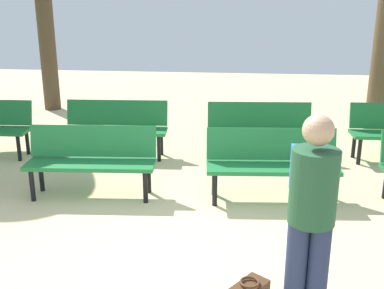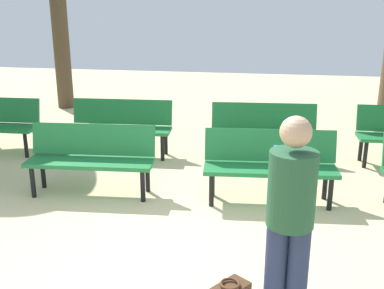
{
  "view_description": "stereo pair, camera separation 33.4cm",
  "coord_description": "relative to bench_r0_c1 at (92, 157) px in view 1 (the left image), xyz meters",
  "views": [
    {
      "loc": [
        0.65,
        -3.8,
        2.39
      ],
      "look_at": [
        0.0,
        2.03,
        0.55
      ],
      "focal_mm": 43.42,
      "sensor_mm": 36.0,
      "label": 1
    },
    {
      "loc": [
        0.98,
        -3.76,
        2.39
      ],
      "look_at": [
        0.0,
        2.03,
        0.55
      ],
      "focal_mm": 43.42,
      "sensor_mm": 36.0,
      "label": 2
    }
  ],
  "objects": [
    {
      "name": "bench_r1_c1",
      "position": [
        -0.11,
        1.54,
        0.0
      ],
      "size": [
        1.62,
        0.57,
        0.87
      ],
      "rotation": [
        0.0,
        0.0,
        0.06
      ],
      "color": "#1E7238",
      "rests_on": "ground_plane"
    },
    {
      "name": "bench_r0_c2",
      "position": [
        2.24,
        0.12,
        0.0
      ],
      "size": [
        1.64,
        0.62,
        0.87
      ],
      "rotation": [
        0.0,
        0.0,
        0.09
      ],
      "color": "#1E7238",
      "rests_on": "ground_plane"
    },
    {
      "name": "tree_0",
      "position": [
        -2.45,
        4.62,
        0.8
      ],
      "size": [
        0.36,
        0.36,
        2.62
      ],
      "color": "#4C3A28",
      "rests_on": "ground_plane"
    },
    {
      "name": "bench_r1_c2",
      "position": [
        2.13,
        1.64,
        0.0
      ],
      "size": [
        1.63,
        0.61,
        0.87
      ],
      "rotation": [
        0.0,
        0.0,
        0.08
      ],
      "color": "#1E7238",
      "rests_on": "ground_plane"
    },
    {
      "name": "tree_2",
      "position": [
        4.28,
        3.18,
        0.76
      ],
      "size": [
        0.4,
        0.4,
        2.52
      ],
      "color": "brown",
      "rests_on": "ground_plane"
    },
    {
      "name": "ground_plane",
      "position": [
        1.21,
        -1.52,
        -0.5
      ],
      "size": [
        24.0,
        24.0,
        0.0
      ],
      "primitive_type": "plane",
      "color": "beige"
    },
    {
      "name": "visitor_with_backpack",
      "position": [
        2.38,
        -2.18,
        0.43
      ],
      "size": [
        0.34,
        0.52,
        1.65
      ],
      "rotation": [
        0.0,
        0.0,
        3.13
      ],
      "color": "navy",
      "rests_on": "ground_plane"
    },
    {
      "name": "bench_r0_c1",
      "position": [
        0.0,
        0.0,
        0.0
      ],
      "size": [
        1.63,
        0.6,
        0.87
      ],
      "rotation": [
        0.0,
        0.0,
        0.07
      ],
      "color": "#1E7238",
      "rests_on": "ground_plane"
    }
  ]
}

